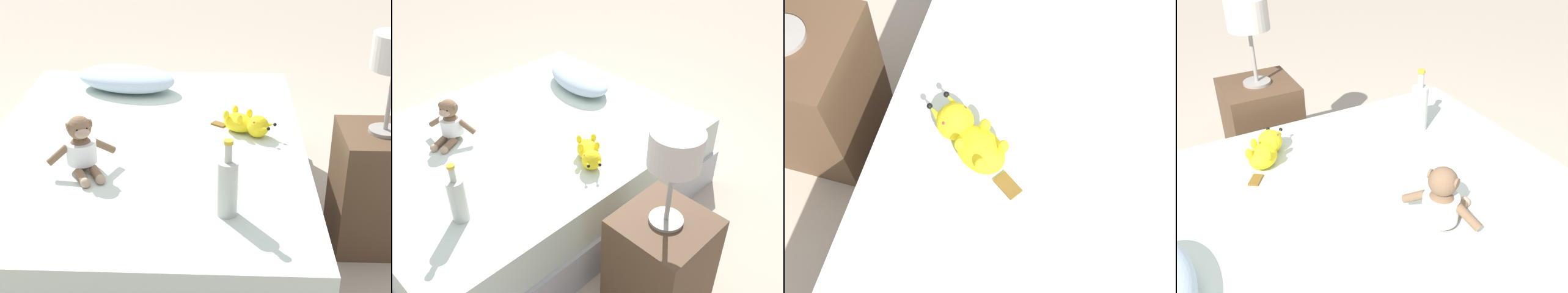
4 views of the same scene
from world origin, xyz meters
TOP-DOWN VIEW (x-y plane):
  - ground_plane at (0.00, 0.00)m, footprint 16.00×16.00m
  - bed at (0.00, 0.00)m, footprint 1.45×1.92m
  - pillow at (-0.17, 0.64)m, footprint 0.59×0.41m
  - plush_monkey at (-0.22, -0.28)m, footprint 0.27×0.25m
  - plush_yellow_creature at (0.45, 0.10)m, footprint 0.30×0.23m
  - glass_bottle at (0.36, -0.58)m, footprint 0.07×0.07m
  - nightstand at (1.04, -0.04)m, footprint 0.37×0.37m

SIDE VIEW (x-z plane):
  - ground_plane at x=0.00m, z-range 0.00..0.00m
  - bed at x=0.00m, z-range 0.00..0.47m
  - nightstand at x=1.04m, z-range 0.00..0.55m
  - plush_yellow_creature at x=0.45m, z-range 0.47..0.57m
  - pillow at x=-0.17m, z-range 0.47..0.60m
  - plush_monkey at x=-0.22m, z-range 0.45..0.69m
  - glass_bottle at x=0.36m, z-range 0.44..0.73m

